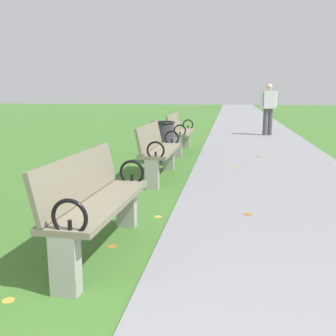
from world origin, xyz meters
TOP-DOWN VIEW (x-y plane):
  - paved_walkway at (1.43, 18.00)m, footprint 2.86×44.00m
  - park_bench_2 at (-0.50, 2.81)m, footprint 0.53×1.62m
  - park_bench_3 at (-0.50, 5.89)m, footprint 0.49×1.60m
  - park_bench_4 at (-0.50, 8.73)m, footprint 0.49×1.61m
  - pedestrian_walking at (1.86, 12.60)m, footprint 0.52×0.27m
  - trash_bin at (-0.65, 7.26)m, footprint 0.48×0.48m
  - scattered_leaves at (-0.24, 2.45)m, footprint 5.17×13.13m

SIDE VIEW (x-z plane):
  - paved_walkway at x=1.43m, z-range 0.00..0.02m
  - scattered_leaves at x=-0.24m, z-range 0.00..0.02m
  - trash_bin at x=-0.65m, z-range 0.00..0.84m
  - park_bench_2 at x=-0.50m, z-range 0.04..0.93m
  - park_bench_3 at x=-0.50m, z-range 0.04..0.93m
  - park_bench_4 at x=-0.50m, z-range 0.04..0.93m
  - pedestrian_walking at x=1.86m, z-range 0.12..1.74m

